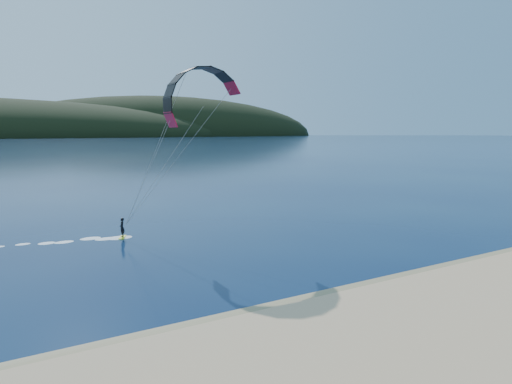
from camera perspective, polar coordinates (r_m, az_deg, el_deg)
ground at (r=17.43m, az=5.97°, el=-21.47°), size 1800.00×1800.00×0.00m
wet_sand at (r=20.81m, az=-1.67°, el=-16.21°), size 220.00×2.50×0.10m
headland at (r=757.60m, az=-29.75°, el=6.09°), size 1200.00×310.00×140.00m
kitesurfer_near at (r=35.70m, az=-7.65°, el=9.92°), size 20.02×5.97×13.38m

